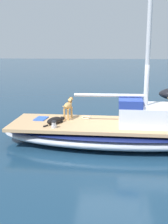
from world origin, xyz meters
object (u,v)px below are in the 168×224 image
at_px(dog_black, 55,120).
at_px(dog_tan, 68,106).
at_px(coiled_rope, 86,118).
at_px(deck_towel, 41,119).
at_px(sailboat_main, 115,133).
at_px(deck_winch, 54,125).

relative_size(dog_black, dog_tan, 0.91).
bearing_deg(coiled_rope, dog_tan, -82.64).
distance_m(dog_tan, deck_towel, 1.00).
height_order(dog_black, dog_tan, dog_tan).
bearing_deg(dog_tan, deck_towel, -80.35).
bearing_deg(coiled_rope, dog_black, -48.76).
height_order(sailboat_main, dog_tan, dog_tan).
bearing_deg(dog_black, deck_towel, -133.99).
bearing_deg(sailboat_main, deck_towel, -98.19).
height_order(dog_tan, coiled_rope, dog_tan).
height_order(dog_tan, deck_winch, dog_tan).
bearing_deg(dog_black, dog_tan, 156.20).
distance_m(dog_tan, coiled_rope, 0.72).
distance_m(sailboat_main, dog_black, 1.95).
bearing_deg(dog_tan, dog_black, -23.80).
relative_size(sailboat_main, dog_tan, 7.79).
relative_size(deck_winch, coiled_rope, 0.65).
distance_m(dog_black, dog_tan, 0.85).
relative_size(sailboat_main, deck_towel, 13.02).
distance_m(coiled_rope, deck_towel, 1.51).
bearing_deg(deck_towel, dog_tan, 99.65).
relative_size(deck_winch, deck_towel, 0.38).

